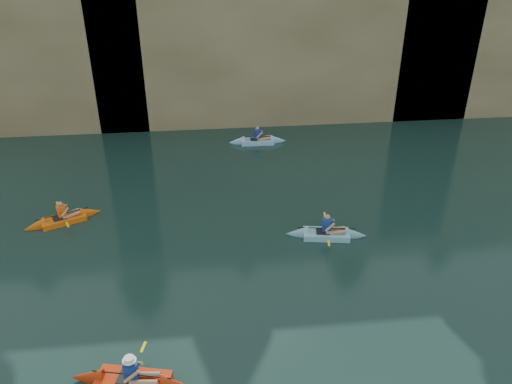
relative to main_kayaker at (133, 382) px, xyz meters
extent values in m
cube|color=tan|center=(6.00, 28.71, 5.82)|extent=(70.00, 16.00, 12.00)
cube|color=#9C895F|center=(8.00, 21.31, 5.52)|extent=(24.00, 2.40, 11.40)
cube|color=black|center=(2.00, 20.66, 1.42)|extent=(3.50, 1.00, 3.20)
cube|color=black|center=(16.00, 20.66, 2.07)|extent=(5.00, 1.00, 4.50)
cube|color=red|center=(0.00, 0.00, -0.02)|extent=(3.00, 1.53, 0.33)
cone|color=red|center=(-1.32, 0.31, -0.02)|extent=(1.18, 1.07, 0.86)
cube|color=black|center=(-0.15, 0.03, 0.11)|extent=(0.66, 0.65, 0.04)
cube|color=navy|center=(0.00, 0.00, 0.43)|extent=(0.42, 0.32, 0.55)
sphere|color=tan|center=(0.00, 0.00, 0.82)|extent=(0.23, 0.23, 0.23)
cylinder|color=black|center=(0.00, 0.00, 0.28)|extent=(2.24, 0.56, 0.04)
cube|color=yellow|center=(0.24, 1.02, 0.28)|extent=(0.17, 0.43, 0.02)
cylinder|color=white|center=(0.00, 0.00, 0.87)|extent=(0.39, 0.39, 0.11)
cube|color=orange|center=(-3.97, 9.42, -0.04)|extent=(2.67, 1.77, 0.28)
cone|color=orange|center=(-2.86, 9.91, -0.04)|extent=(1.14, 1.07, 0.77)
cone|color=orange|center=(-5.07, 8.93, -0.04)|extent=(1.14, 1.07, 0.77)
cube|color=black|center=(-4.10, 9.36, 0.07)|extent=(0.70, 0.66, 0.04)
cube|color=orange|center=(-3.97, 9.42, 0.36)|extent=(0.41, 0.35, 0.51)
sphere|color=tan|center=(-3.97, 9.42, 0.73)|extent=(0.21, 0.21, 0.21)
cylinder|color=black|center=(-3.97, 9.42, 0.24)|extent=(2.08, 0.95, 0.04)
cube|color=yellow|center=(-4.38, 10.36, 0.24)|extent=(0.24, 0.42, 0.02)
cube|color=yellow|center=(-3.55, 8.48, 0.24)|extent=(0.24, 0.42, 0.02)
cube|color=#7EBED3|center=(7.27, 6.93, -0.04)|extent=(2.72, 1.25, 0.30)
cone|color=#7EBED3|center=(8.48, 6.73, -0.04)|extent=(1.04, 0.95, 0.81)
cone|color=#7EBED3|center=(6.05, 7.13, -0.04)|extent=(1.04, 0.95, 0.81)
cube|color=black|center=(7.12, 6.95, 0.08)|extent=(0.62, 0.59, 0.04)
cube|color=navy|center=(7.27, 6.93, 0.40)|extent=(0.40, 0.29, 0.54)
sphere|color=tan|center=(7.27, 6.93, 0.79)|extent=(0.23, 0.23, 0.23)
cylinder|color=black|center=(7.27, 6.93, 0.25)|extent=(2.37, 0.42, 0.04)
cube|color=yellow|center=(7.45, 8.01, 0.25)|extent=(0.15, 0.43, 0.02)
cube|color=yellow|center=(7.09, 5.85, 0.25)|extent=(0.15, 0.43, 0.02)
cube|color=#8FC2EF|center=(5.59, 17.41, -0.04)|extent=(2.69, 0.88, 0.29)
cone|color=#8FC2EF|center=(6.85, 17.39, -0.04)|extent=(0.96, 0.82, 0.80)
cone|color=#8FC2EF|center=(4.33, 17.44, -0.04)|extent=(0.96, 0.82, 0.80)
cube|color=black|center=(5.44, 17.41, 0.08)|extent=(0.56, 0.51, 0.04)
cube|color=navy|center=(5.59, 17.41, 0.39)|extent=(0.37, 0.24, 0.53)
sphere|color=tan|center=(5.59, 17.41, 0.77)|extent=(0.22, 0.22, 0.22)
cylinder|color=black|center=(5.59, 17.41, 0.25)|extent=(2.36, 0.08, 0.04)
cube|color=yellow|center=(5.61, 18.49, 0.25)|extent=(0.09, 0.42, 0.02)
cube|color=yellow|center=(5.56, 16.33, 0.25)|extent=(0.09, 0.42, 0.02)
camera|label=1|loc=(2.34, -10.22, 11.38)|focal=35.00mm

